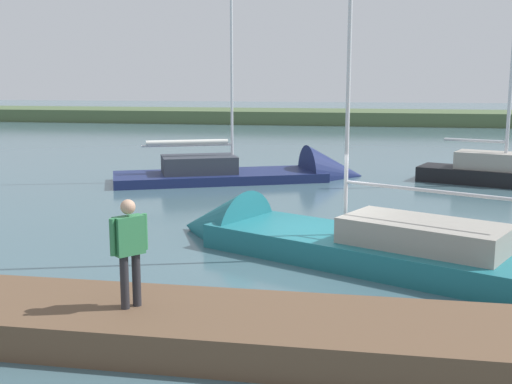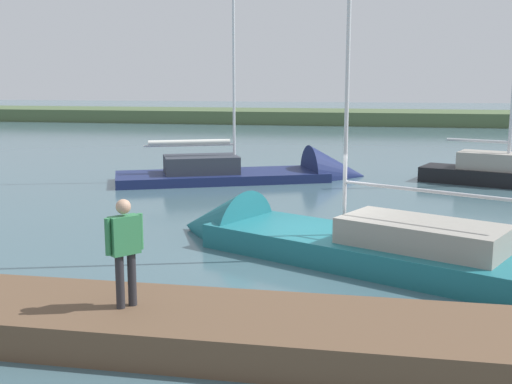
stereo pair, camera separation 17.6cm
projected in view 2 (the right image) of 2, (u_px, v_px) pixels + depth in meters
name	position (u px, v px, depth m)	size (l,w,h in m)	color
ground_plane	(312.00, 252.00, 15.90)	(200.00, 200.00, 0.00)	#42606B
far_shoreline	(360.00, 123.00, 60.63)	(180.00, 8.00, 2.40)	#4C603D
dock_pier	(274.00, 333.00, 10.10)	(23.39, 2.33, 0.58)	brown
sailboat_near_dock	(276.00, 177.00, 27.20)	(10.90, 6.65, 12.33)	navy
sailboat_behind_pier	(321.00, 246.00, 15.63)	(10.57, 6.88, 12.34)	#1E6B75
person_on_dock	(125.00, 245.00, 10.25)	(0.48, 0.53, 1.78)	#28282D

